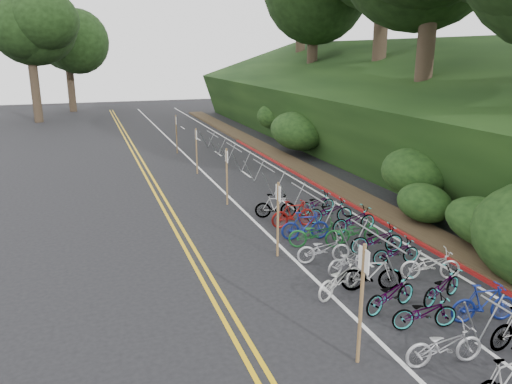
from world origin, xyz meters
TOP-DOWN VIEW (x-y plane):
  - ground at (0.00, 0.00)m, footprint 120.00×120.00m
  - road_markings at (0.63, 10.10)m, footprint 7.47×80.00m
  - red_curb at (5.70, 12.00)m, footprint 0.25×28.00m
  - embankment at (12.96, 19.04)m, footprint 14.30×48.14m
  - bike_racks_rest at (3.00, 13.00)m, footprint 1.14×23.00m
  - signpost_near at (0.12, -0.96)m, footprint 0.08×0.40m
  - signposts_rest at (0.60, 14.00)m, footprint 0.08×18.40m
  - bike_front at (1.23, 1.95)m, footprint 1.35×1.93m
  - bike_valet at (2.95, 3.07)m, footprint 3.40×13.39m

SIDE VIEW (x-z plane):
  - ground at x=0.00m, z-range 0.00..0.00m
  - road_markings at x=0.63m, z-range 0.00..0.01m
  - red_curb at x=5.70m, z-range 0.00..0.10m
  - bike_valet at x=2.95m, z-range -0.05..1.00m
  - bike_front at x=1.23m, z-range 0.00..0.96m
  - bike_racks_rest at x=3.00m, z-range 0.27..1.44m
  - signposts_rest at x=0.60m, z-range 0.18..2.68m
  - signpost_near at x=0.12m, z-range 0.19..2.93m
  - embankment at x=12.96m, z-range -1.99..7.12m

